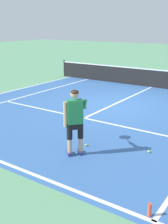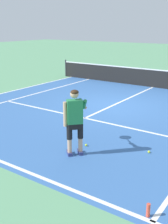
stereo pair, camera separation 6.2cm
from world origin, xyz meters
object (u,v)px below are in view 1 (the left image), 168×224
at_px(tennis_player, 75,118).
at_px(tennis_ball_by_baseline, 149,152).
at_px(water_bottle, 150,210).
at_px(tennis_ball_near_feet, 86,145).

bearing_deg(tennis_player, tennis_ball_by_baseline, 36.96).
relative_size(tennis_player, tennis_ball_by_baseline, 25.95).
bearing_deg(water_bottle, tennis_player, 153.25).
bearing_deg(tennis_player, water_bottle, -26.75).
distance_m(tennis_player, water_bottle, 2.95).
height_order(tennis_ball_by_baseline, water_bottle, water_bottle).
bearing_deg(tennis_player, tennis_ball_near_feet, 95.17).
height_order(tennis_ball_near_feet, water_bottle, water_bottle).
xyz_separation_m(tennis_ball_by_baseline, water_bottle, (0.99, -2.43, 0.09)).
relative_size(tennis_ball_near_feet, tennis_ball_by_baseline, 1.00).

